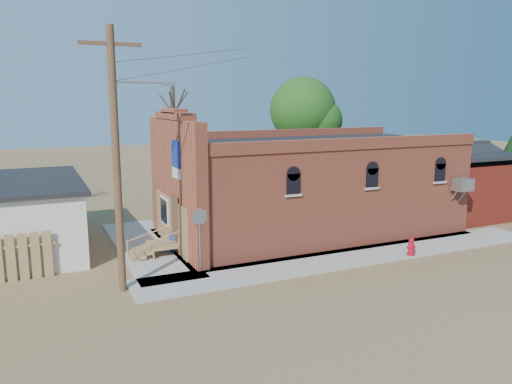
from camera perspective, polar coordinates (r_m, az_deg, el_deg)
name	(u,v)px	position (r m, az deg, el deg)	size (l,w,h in m)	color
ground	(338,269)	(20.34, 9.36, -8.66)	(120.00, 120.00, 0.00)	brown
sidewalk_south	(356,257)	(21.84, 11.34, -7.26)	(19.00, 2.20, 0.08)	#9E9991
sidewalk_west	(147,247)	(23.30, -12.34, -6.17)	(2.60, 10.00, 0.08)	#9E9991
brick_bar	(305,187)	(25.12, 5.68, 0.62)	(16.40, 7.97, 6.30)	#C9583D
red_shed	(452,176)	(31.23, 21.53, 1.74)	(5.40, 6.40, 4.30)	#531B0E
utility_pole	(118,156)	(17.40, -15.51, 4.01)	(3.12, 0.26, 9.00)	#4B2A1E
tree_bare_near	(173,111)	(29.94, -9.45, 9.08)	(2.80, 2.80, 7.65)	#4A3C2A
tree_leafy	(303,110)	(33.88, 5.37, 9.27)	(4.40, 4.40, 8.15)	#4A3C2A
fire_hydrant	(411,247)	(22.38, 17.32, -5.97)	(0.45, 0.44, 0.78)	#AD091C
stop_sign	(199,223)	(19.15, -6.48, -3.53)	(0.68, 0.15, 2.51)	gray
trash_barrel	(175,242)	(22.36, -9.25, -5.68)	(0.48, 0.48, 0.74)	navy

